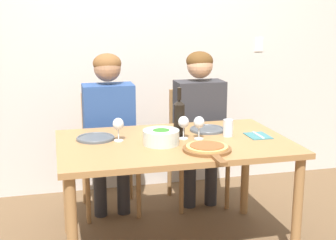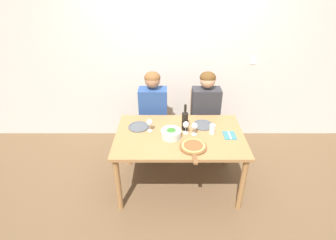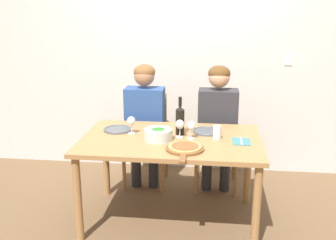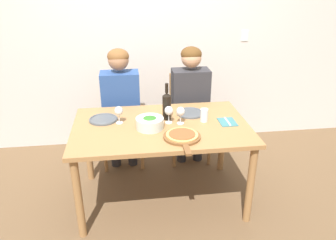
{
  "view_description": "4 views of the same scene",
  "coord_description": "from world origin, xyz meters",
  "px_view_note": "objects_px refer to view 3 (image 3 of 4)",
  "views": [
    {
      "loc": [
        -0.73,
        -2.78,
        1.55
      ],
      "look_at": [
        -0.01,
        0.14,
        0.85
      ],
      "focal_mm": 50.0,
      "sensor_mm": 36.0,
      "label": 1
    },
    {
      "loc": [
        -0.13,
        -2.51,
        2.38
      ],
      "look_at": [
        -0.14,
        0.09,
        0.88
      ],
      "focal_mm": 28.0,
      "sensor_mm": 36.0,
      "label": 2
    },
    {
      "loc": [
        0.33,
        -3.03,
        1.78
      ],
      "look_at": [
        -0.03,
        0.05,
        0.88
      ],
      "focal_mm": 42.0,
      "sensor_mm": 36.0,
      "label": 3
    },
    {
      "loc": [
        -0.27,
        -2.47,
        1.9
      ],
      "look_at": [
        0.06,
        -0.02,
        0.79
      ],
      "focal_mm": 35.0,
      "sensor_mm": 36.0,
      "label": 4
    }
  ],
  "objects_px": {
    "dinner_plate_left": "(118,129)",
    "water_tumbler": "(217,132)",
    "person_man": "(218,117)",
    "wine_bottle": "(180,120)",
    "person_woman": "(145,114)",
    "wine_glass_centre": "(180,125)",
    "pizza_on_board": "(185,148)",
    "chair_left": "(147,135)",
    "fork_on_napkin": "(241,141)",
    "wine_glass_right": "(191,127)",
    "dinner_plate_right": "(207,131)",
    "chair_right": "(217,137)",
    "broccoli_bowl": "(158,134)",
    "wine_glass_left": "(131,122)"
  },
  "relations": [
    {
      "from": "person_woman",
      "to": "pizza_on_board",
      "type": "distance_m",
      "value": 1.04
    },
    {
      "from": "dinner_plate_left",
      "to": "fork_on_napkin",
      "type": "distance_m",
      "value": 1.07
    },
    {
      "from": "person_woman",
      "to": "wine_glass_centre",
      "type": "height_order",
      "value": "person_woman"
    },
    {
      "from": "chair_right",
      "to": "broccoli_bowl",
      "type": "height_order",
      "value": "chair_right"
    },
    {
      "from": "dinner_plate_right",
      "to": "fork_on_napkin",
      "type": "relative_size",
      "value": 1.37
    },
    {
      "from": "dinner_plate_right",
      "to": "water_tumbler",
      "type": "distance_m",
      "value": 0.2
    },
    {
      "from": "water_tumbler",
      "to": "fork_on_napkin",
      "type": "xyz_separation_m",
      "value": [
        0.19,
        -0.05,
        -0.05
      ]
    },
    {
      "from": "dinner_plate_right",
      "to": "wine_glass_right",
      "type": "height_order",
      "value": "wine_glass_right"
    },
    {
      "from": "person_woman",
      "to": "wine_glass_centre",
      "type": "bearing_deg",
      "value": -57.37
    },
    {
      "from": "chair_right",
      "to": "fork_on_napkin",
      "type": "relative_size",
      "value": 5.12
    },
    {
      "from": "dinner_plate_left",
      "to": "person_woman",
      "type": "bearing_deg",
      "value": 73.62
    },
    {
      "from": "dinner_plate_left",
      "to": "water_tumbler",
      "type": "distance_m",
      "value": 0.87
    },
    {
      "from": "wine_glass_centre",
      "to": "wine_glass_left",
      "type": "bearing_deg",
      "value": 173.23
    },
    {
      "from": "wine_glass_right",
      "to": "water_tumbler",
      "type": "relative_size",
      "value": 1.34
    },
    {
      "from": "person_woman",
      "to": "broccoli_bowl",
      "type": "distance_m",
      "value": 0.75
    },
    {
      "from": "wine_glass_left",
      "to": "chair_right",
      "type": "bearing_deg",
      "value": 43.57
    },
    {
      "from": "chair_left",
      "to": "dinner_plate_right",
      "type": "distance_m",
      "value": 0.88
    },
    {
      "from": "pizza_on_board",
      "to": "wine_glass_right",
      "type": "relative_size",
      "value": 2.85
    },
    {
      "from": "person_woman",
      "to": "water_tumbler",
      "type": "distance_m",
      "value": 0.95
    },
    {
      "from": "wine_glass_right",
      "to": "fork_on_napkin",
      "type": "relative_size",
      "value": 0.84
    },
    {
      "from": "water_tumbler",
      "to": "wine_glass_left",
      "type": "bearing_deg",
      "value": 175.52
    },
    {
      "from": "wine_bottle",
      "to": "dinner_plate_right",
      "type": "bearing_deg",
      "value": 20.16
    },
    {
      "from": "wine_glass_centre",
      "to": "water_tumbler",
      "type": "height_order",
      "value": "wine_glass_centre"
    },
    {
      "from": "dinner_plate_right",
      "to": "pizza_on_board",
      "type": "xyz_separation_m",
      "value": [
        -0.15,
        -0.46,
        0.01
      ]
    },
    {
      "from": "dinner_plate_left",
      "to": "wine_glass_left",
      "type": "height_order",
      "value": "wine_glass_left"
    },
    {
      "from": "wine_glass_left",
      "to": "wine_glass_right",
      "type": "bearing_deg",
      "value": -8.61
    },
    {
      "from": "chair_left",
      "to": "fork_on_napkin",
      "type": "bearing_deg",
      "value": -41.4
    },
    {
      "from": "person_man",
      "to": "fork_on_napkin",
      "type": "relative_size",
      "value": 6.93
    },
    {
      "from": "person_woman",
      "to": "broccoli_bowl",
      "type": "bearing_deg",
      "value": -71.62
    },
    {
      "from": "person_man",
      "to": "water_tumbler",
      "type": "xyz_separation_m",
      "value": [
        -0.01,
        -0.64,
        0.04
      ]
    },
    {
      "from": "person_woman",
      "to": "person_man",
      "type": "height_order",
      "value": "same"
    },
    {
      "from": "person_woman",
      "to": "water_tumbler",
      "type": "relative_size",
      "value": 11.08
    },
    {
      "from": "person_man",
      "to": "wine_bottle",
      "type": "relative_size",
      "value": 3.86
    },
    {
      "from": "person_man",
      "to": "fork_on_napkin",
      "type": "xyz_separation_m",
      "value": [
        0.18,
        -0.69,
        -0.01
      ]
    },
    {
      "from": "broccoli_bowl",
      "to": "wine_glass_centre",
      "type": "bearing_deg",
      "value": 26.47
    },
    {
      "from": "person_woman",
      "to": "dinner_plate_left",
      "type": "bearing_deg",
      "value": -106.38
    },
    {
      "from": "wine_glass_right",
      "to": "fork_on_napkin",
      "type": "bearing_deg",
      "value": -3.7
    },
    {
      "from": "wine_bottle",
      "to": "pizza_on_board",
      "type": "xyz_separation_m",
      "value": [
        0.07,
        -0.38,
        -0.11
      ]
    },
    {
      "from": "wine_bottle",
      "to": "dinner_plate_right",
      "type": "xyz_separation_m",
      "value": [
        0.23,
        0.08,
        -0.12
      ]
    },
    {
      "from": "dinner_plate_left",
      "to": "wine_glass_right",
      "type": "xyz_separation_m",
      "value": [
        0.65,
        -0.16,
        0.1
      ]
    },
    {
      "from": "broccoli_bowl",
      "to": "chair_left",
      "type": "bearing_deg",
      "value": 106.09
    },
    {
      "from": "wine_bottle",
      "to": "dinner_plate_left",
      "type": "height_order",
      "value": "wine_bottle"
    },
    {
      "from": "person_man",
      "to": "dinner_plate_right",
      "type": "xyz_separation_m",
      "value": [
        -0.09,
        -0.46,
        -0.0
      ]
    },
    {
      "from": "chair_left",
      "to": "dinner_plate_right",
      "type": "height_order",
      "value": "chair_left"
    },
    {
      "from": "pizza_on_board",
      "to": "wine_glass_right",
      "type": "distance_m",
      "value": 0.28
    },
    {
      "from": "dinner_plate_left",
      "to": "water_tumbler",
      "type": "xyz_separation_m",
      "value": [
        0.86,
        -0.13,
        0.05
      ]
    },
    {
      "from": "person_man",
      "to": "pizza_on_board",
      "type": "bearing_deg",
      "value": -104.98
    },
    {
      "from": "dinner_plate_right",
      "to": "wine_bottle",
      "type": "bearing_deg",
      "value": -159.84
    },
    {
      "from": "chair_right",
      "to": "water_tumbler",
      "type": "relative_size",
      "value": 8.2
    },
    {
      "from": "pizza_on_board",
      "to": "chair_left",
      "type": "bearing_deg",
      "value": 114.4
    }
  ]
}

